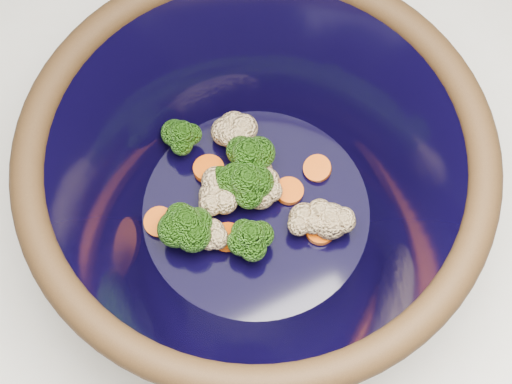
# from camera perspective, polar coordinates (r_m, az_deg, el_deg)

# --- Properties ---
(ground) EXTENTS (3.00, 3.00, 0.00)m
(ground) POSITION_cam_1_polar(r_m,az_deg,el_deg) (1.56, -0.76, -11.91)
(ground) COLOR #9E7A54
(ground) RESTS_ON ground
(counter) EXTENTS (1.20, 1.20, 0.90)m
(counter) POSITION_cam_1_polar(r_m,az_deg,el_deg) (1.13, -1.04, -7.05)
(counter) COLOR white
(counter) RESTS_ON ground
(mixing_bowl) EXTENTS (0.45, 0.45, 0.16)m
(mixing_bowl) POSITION_cam_1_polar(r_m,az_deg,el_deg) (0.59, 0.00, 0.62)
(mixing_bowl) COLOR black
(mixing_bowl) RESTS_ON counter
(vegetable_pile) EXTENTS (0.18, 0.16, 0.05)m
(vegetable_pile) POSITION_cam_1_polar(r_m,az_deg,el_deg) (0.62, -1.40, 0.57)
(vegetable_pile) COLOR #608442
(vegetable_pile) RESTS_ON mixing_bowl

